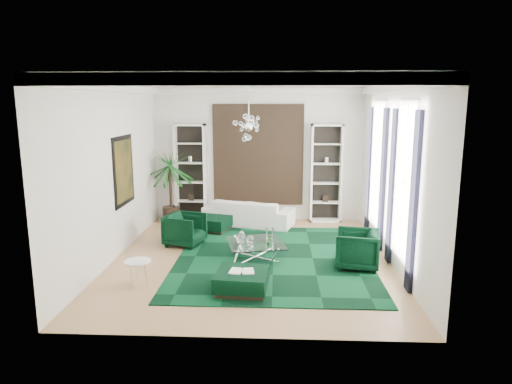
{
  "coord_description": "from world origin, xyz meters",
  "views": [
    {
      "loc": [
        0.55,
        -9.63,
        3.4
      ],
      "look_at": [
        0.08,
        0.5,
        1.4
      ],
      "focal_mm": 32.0,
      "sensor_mm": 36.0,
      "label": 1
    }
  ],
  "objects_px": {
    "sofa": "(249,212)",
    "ottoman_side": "(213,224)",
    "side_table": "(138,273)",
    "armchair_left": "(185,230)",
    "ottoman_front": "(242,281)",
    "coffee_table": "(255,251)",
    "armchair_right": "(357,249)",
    "palm": "(170,176)"
  },
  "relations": [
    {
      "from": "ottoman_front",
      "to": "side_table",
      "type": "xyz_separation_m",
      "value": [
        -1.97,
        0.16,
        0.05
      ]
    },
    {
      "from": "side_table",
      "to": "armchair_left",
      "type": "bearing_deg",
      "value": 81.13
    },
    {
      "from": "sofa",
      "to": "ottoman_front",
      "type": "height_order",
      "value": "sofa"
    },
    {
      "from": "armchair_right",
      "to": "palm",
      "type": "bearing_deg",
      "value": -115.86
    },
    {
      "from": "coffee_table",
      "to": "side_table",
      "type": "distance_m",
      "value": 2.62
    },
    {
      "from": "ottoman_side",
      "to": "ottoman_front",
      "type": "height_order",
      "value": "ottoman_side"
    },
    {
      "from": "ottoman_side",
      "to": "palm",
      "type": "xyz_separation_m",
      "value": [
        -1.33,
        0.87,
        1.15
      ]
    },
    {
      "from": "sofa",
      "to": "ottoman_side",
      "type": "xyz_separation_m",
      "value": [
        -0.92,
        -0.65,
        -0.17
      ]
    },
    {
      "from": "armchair_right",
      "to": "side_table",
      "type": "relative_size",
      "value": 1.77
    },
    {
      "from": "side_table",
      "to": "ottoman_side",
      "type": "bearing_deg",
      "value": 76.8
    },
    {
      "from": "side_table",
      "to": "ottoman_front",
      "type": "bearing_deg",
      "value": -4.58
    },
    {
      "from": "sofa",
      "to": "side_table",
      "type": "distance_m",
      "value": 4.78
    },
    {
      "from": "ottoman_front",
      "to": "palm",
      "type": "distance_m",
      "value": 5.5
    },
    {
      "from": "sofa",
      "to": "ottoman_side",
      "type": "bearing_deg",
      "value": 50.17
    },
    {
      "from": "side_table",
      "to": "coffee_table",
      "type": "bearing_deg",
      "value": 35.21
    },
    {
      "from": "coffee_table",
      "to": "ottoman_side",
      "type": "xyz_separation_m",
      "value": [
        -1.25,
        2.26,
        -0.01
      ]
    },
    {
      "from": "armchair_left",
      "to": "palm",
      "type": "xyz_separation_m",
      "value": [
        -0.83,
        2.14,
        0.96
      ]
    },
    {
      "from": "armchair_left",
      "to": "side_table",
      "type": "relative_size",
      "value": 1.72
    },
    {
      "from": "sofa",
      "to": "coffee_table",
      "type": "relative_size",
      "value": 2.11
    },
    {
      "from": "armchair_left",
      "to": "palm",
      "type": "height_order",
      "value": "palm"
    },
    {
      "from": "ottoman_side",
      "to": "ottoman_front",
      "type": "xyz_separation_m",
      "value": [
        1.09,
        -3.93,
        -0.0
      ]
    },
    {
      "from": "side_table",
      "to": "armchair_right",
      "type": "bearing_deg",
      "value": 15.12
    },
    {
      "from": "ottoman_front",
      "to": "armchair_right",
      "type": "bearing_deg",
      "value": 29.73
    },
    {
      "from": "armchair_right",
      "to": "side_table",
      "type": "bearing_deg",
      "value": -64.2
    },
    {
      "from": "ottoman_front",
      "to": "side_table",
      "type": "relative_size",
      "value": 1.88
    },
    {
      "from": "armchair_left",
      "to": "ottoman_front",
      "type": "height_order",
      "value": "armchair_left"
    },
    {
      "from": "armchair_right",
      "to": "ottoman_front",
      "type": "bearing_deg",
      "value": -49.59
    },
    {
      "from": "sofa",
      "to": "ottoman_front",
      "type": "xyz_separation_m",
      "value": [
        0.17,
        -4.58,
        -0.18
      ]
    },
    {
      "from": "coffee_table",
      "to": "palm",
      "type": "distance_m",
      "value": 4.22
    },
    {
      "from": "ottoman_side",
      "to": "palm",
      "type": "height_order",
      "value": "palm"
    },
    {
      "from": "side_table",
      "to": "palm",
      "type": "distance_m",
      "value": 4.8
    },
    {
      "from": "armchair_left",
      "to": "coffee_table",
      "type": "bearing_deg",
      "value": -104.46
    },
    {
      "from": "armchair_right",
      "to": "palm",
      "type": "xyz_separation_m",
      "value": [
        -4.71,
        3.49,
        0.94
      ]
    },
    {
      "from": "armchair_left",
      "to": "ottoman_side",
      "type": "bearing_deg",
      "value": -6.02
    },
    {
      "from": "armchair_left",
      "to": "ottoman_front",
      "type": "xyz_separation_m",
      "value": [
        1.58,
        -2.66,
        -0.2
      ]
    },
    {
      "from": "sofa",
      "to": "armchair_right",
      "type": "xyz_separation_m",
      "value": [
        2.46,
        -3.26,
        0.04
      ]
    },
    {
      "from": "armchair_left",
      "to": "armchair_right",
      "type": "relative_size",
      "value": 0.97
    },
    {
      "from": "coffee_table",
      "to": "palm",
      "type": "height_order",
      "value": "palm"
    },
    {
      "from": "armchair_left",
      "to": "ottoman_side",
      "type": "xyz_separation_m",
      "value": [
        0.49,
        1.27,
        -0.2
      ]
    },
    {
      "from": "armchair_left",
      "to": "sofa",
      "type": "bearing_deg",
      "value": -21.24
    },
    {
      "from": "palm",
      "to": "coffee_table",
      "type": "bearing_deg",
      "value": -50.57
    },
    {
      "from": "armchair_right",
      "to": "coffee_table",
      "type": "distance_m",
      "value": 2.17
    }
  ]
}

